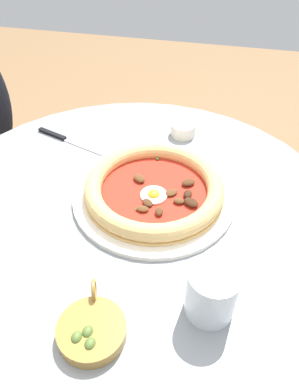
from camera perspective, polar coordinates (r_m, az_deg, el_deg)
ground_plane at (r=1.38m, az=-1.70°, el=-25.40°), size 6.00×6.00×0.02m
dining_table at (r=0.87m, az=-2.48°, el=-10.28°), size 0.88×0.88×0.74m
pizza_on_plate at (r=0.76m, az=0.73°, el=0.32°), size 0.34×0.34×0.05m
water_glass at (r=0.58m, az=9.44°, el=-15.34°), size 0.08×0.08×0.09m
steak_knife at (r=0.97m, az=-13.52°, el=8.17°), size 0.07×0.20×0.01m
ramekin_capers at (r=0.96m, az=5.17°, el=9.65°), size 0.06×0.06×0.03m
olive_pan at (r=0.58m, az=-8.93°, el=-20.28°), size 0.12×0.10×0.05m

